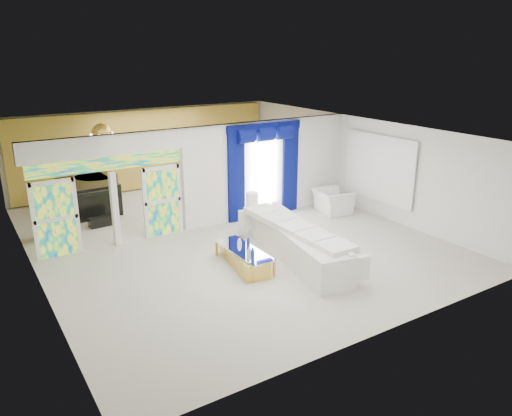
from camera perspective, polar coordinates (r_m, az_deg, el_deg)
floor at (r=14.06m, az=-3.65°, el=-3.18°), size 12.00×12.00×0.00m
dividing_wall at (r=15.50m, az=1.45°, el=4.67°), size 5.70×0.18×3.00m
dividing_header at (r=13.20m, az=-17.03°, el=6.97°), size 4.30×0.18×0.55m
stained_panel_left at (r=13.33m, az=-22.23°, el=-1.18°), size 0.95×0.04×2.00m
stained_panel_right at (r=14.03m, az=-10.81°, el=0.80°), size 0.95×0.04×2.00m
stained_transom at (r=13.29m, az=-16.85°, el=4.96°), size 4.00×0.05×0.35m
window_pane at (r=15.29m, az=0.88°, el=4.30°), size 1.00×0.02×2.30m
blue_drape_left at (r=14.77m, az=-2.32°, el=3.60°), size 0.55×0.10×2.80m
blue_drape_right at (r=15.84m, az=3.98°, el=4.56°), size 0.55×0.10×2.80m
blue_pelmet at (r=15.00m, az=0.97°, el=9.37°), size 2.60×0.12×0.25m
wall_mirror at (r=15.75m, az=14.07°, el=4.54°), size 0.04×2.70×1.90m
gold_curtains at (r=18.86m, az=-12.45°, el=6.68°), size 9.70×0.12×2.90m
white_sofa at (r=12.44m, az=4.66°, el=-4.15°), size 1.61×4.26×0.79m
coffee_table at (r=12.05m, az=-1.40°, el=-5.83°), size 0.95×1.97×0.42m
console_table at (r=15.07m, az=0.51°, el=-0.86°), size 1.24×0.52×0.40m
table_lamp at (r=14.76m, az=-0.47°, el=0.74°), size 0.36×0.36×0.58m
armchair at (r=16.06m, az=8.85°, el=0.77°), size 1.18×1.30×0.74m
grand_piano at (r=16.84m, az=-18.91°, el=1.29°), size 1.64×2.09×1.02m
piano_bench at (r=15.46m, az=-17.33°, el=-1.46°), size 0.84×0.36×0.27m
tv_console at (r=14.87m, az=-23.37°, el=-1.76°), size 0.59×0.54×0.85m
chandelier at (r=15.64m, az=-17.50°, el=8.27°), size 0.60×0.60×0.60m
decanters at (r=11.81m, az=-0.99°, el=-4.72°), size 0.23×0.93×0.29m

